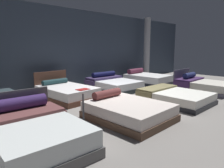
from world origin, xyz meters
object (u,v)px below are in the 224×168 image
bed_2 (175,97)px  bed_3 (202,86)px  support_pillar (147,49)px  bed_0 (33,133)px  price_sign (83,114)px  bed_6 (113,84)px  bed_7 (147,79)px  bed_5 (66,92)px  bed_1 (128,111)px

bed_2 → bed_3: (2.44, 0.12, 0.05)m
bed_2 → support_pillar: 5.70m
bed_0 → price_sign: bearing=6.9°
bed_6 → support_pillar: bearing=17.6°
bed_3 → bed_7: bearing=90.5°
bed_0 → price_sign: bed_0 is taller
bed_3 → bed_5: size_ratio=0.93×
bed_2 → bed_6: size_ratio=1.00×
support_pillar → bed_2: bearing=-133.0°
bed_3 → bed_6: 3.74m
bed_0 → bed_1: 2.40m
price_sign → support_pillar: size_ratio=0.26×
bed_5 → bed_6: bearing=-3.8°
bed_0 → bed_6: (4.69, 2.75, -0.04)m
bed_1 → support_pillar: 7.44m
bed_2 → bed_6: bed_6 is taller
bed_5 → bed_6: 2.32m
bed_7 → price_sign: (-5.91, -2.62, 0.11)m
bed_3 → bed_7: (-0.07, 2.75, -0.01)m
bed_6 → price_sign: size_ratio=2.33×
bed_7 → bed_0: bearing=-161.7°
bed_7 → bed_6: bearing=176.4°
bed_3 → bed_1: bearing=-179.5°
bed_0 → bed_7: (7.10, 2.71, -0.04)m
bed_5 → bed_3: bearing=-33.7°
bed_2 → bed_5: size_ratio=0.96×
price_sign → support_pillar: 8.31m
bed_0 → bed_5: 3.64m
bed_7 → price_sign: 6.46m
bed_5 → price_sign: bed_5 is taller
bed_5 → bed_6: (2.32, -0.02, 0.01)m
bed_1 → bed_3: (4.78, 0.13, 0.02)m
bed_6 → price_sign: (-3.50, -2.66, 0.10)m
bed_6 → bed_7: size_ratio=0.97×
price_sign → bed_6: bearing=37.2°
bed_0 → bed_1: bed_0 is taller
bed_6 → bed_5: bearing=-178.9°
bed_3 → bed_5: 5.57m
bed_6 → bed_7: 2.41m
bed_1 → support_pillar: support_pillar is taller
bed_5 → price_sign: bearing=-117.1°
bed_5 → bed_7: bearing=-4.1°
bed_5 → bed_7: 4.73m
price_sign → bed_0: bearing=-175.6°
bed_3 → price_sign: 5.98m
bed_5 → bed_2: bearing=-54.5°
bed_5 → price_sign: 2.93m
bed_5 → bed_0: bearing=-133.8°
price_sign → bed_3: bearing=-1.3°
bed_1 → bed_2: size_ratio=0.97×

